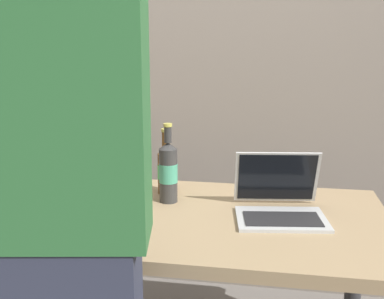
{
  "coord_description": "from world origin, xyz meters",
  "views": [
    {
      "loc": [
        0.29,
        -1.64,
        1.38
      ],
      "look_at": [
        0.01,
        0.0,
        0.99
      ],
      "focal_mm": 43.75,
      "sensor_mm": 36.0,
      "label": 1
    }
  ],
  "objects_px": {
    "laptop": "(279,202)",
    "beer_bottle_brown": "(168,171)",
    "person_figure": "(71,215)",
    "coffee_mug": "(92,224)",
    "beer_bottle_amber": "(166,169)"
  },
  "relations": [
    {
      "from": "beer_bottle_brown",
      "to": "person_figure",
      "type": "bearing_deg",
      "value": -96.62
    },
    {
      "from": "laptop",
      "to": "coffee_mug",
      "type": "bearing_deg",
      "value": -152.39
    },
    {
      "from": "person_figure",
      "to": "coffee_mug",
      "type": "xyz_separation_m",
      "value": [
        -0.08,
        0.34,
        -0.17
      ]
    },
    {
      "from": "laptop",
      "to": "beer_bottle_amber",
      "type": "distance_m",
      "value": 0.51
    },
    {
      "from": "laptop",
      "to": "beer_bottle_brown",
      "type": "xyz_separation_m",
      "value": [
        -0.44,
        0.08,
        0.08
      ]
    },
    {
      "from": "beer_bottle_amber",
      "to": "laptop",
      "type": "bearing_deg",
      "value": -20.56
    },
    {
      "from": "beer_bottle_brown",
      "to": "person_figure",
      "type": "height_order",
      "value": "person_figure"
    },
    {
      "from": "beer_bottle_brown",
      "to": "coffee_mug",
      "type": "distance_m",
      "value": 0.44
    },
    {
      "from": "beer_bottle_brown",
      "to": "coffee_mug",
      "type": "height_order",
      "value": "beer_bottle_brown"
    },
    {
      "from": "laptop",
      "to": "coffee_mug",
      "type": "relative_size",
      "value": 3.35
    },
    {
      "from": "beer_bottle_amber",
      "to": "person_figure",
      "type": "distance_m",
      "value": 0.84
    },
    {
      "from": "beer_bottle_amber",
      "to": "person_figure",
      "type": "xyz_separation_m",
      "value": [
        -0.05,
        -0.83,
        0.11
      ]
    },
    {
      "from": "laptop",
      "to": "beer_bottle_amber",
      "type": "relative_size",
      "value": 1.29
    },
    {
      "from": "laptop",
      "to": "person_figure",
      "type": "bearing_deg",
      "value": -128.67
    },
    {
      "from": "beer_bottle_amber",
      "to": "coffee_mug",
      "type": "distance_m",
      "value": 0.52
    }
  ]
}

